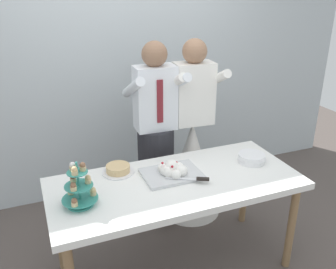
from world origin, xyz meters
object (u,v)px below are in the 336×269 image
(round_cake, at_px, (118,169))
(person_bride, at_px, (192,157))
(dessert_table, at_px, (176,190))
(main_cake_tray, at_px, (172,171))
(person_groom, at_px, (156,147))
(cupcake_stand, at_px, (79,189))
(plate_stack, at_px, (252,158))

(round_cake, xyz_separation_m, person_bride, (0.79, 0.39, -0.22))
(dessert_table, relative_size, main_cake_tray, 4.29)
(main_cake_tray, xyz_separation_m, round_cake, (-0.35, 0.19, -0.01))
(person_groom, relative_size, person_bride, 1.00)
(round_cake, height_order, person_groom, person_groom)
(cupcake_stand, distance_m, person_bride, 1.36)
(main_cake_tray, relative_size, person_groom, 0.25)
(cupcake_stand, distance_m, round_cake, 0.47)
(plate_stack, xyz_separation_m, person_groom, (-0.58, 0.61, -0.06))
(dessert_table, xyz_separation_m, plate_stack, (0.67, 0.05, 0.11))
(dessert_table, xyz_separation_m, cupcake_stand, (-0.68, -0.05, 0.19))
(dessert_table, height_order, round_cake, round_cake)
(round_cake, height_order, person_bride, person_bride)
(dessert_table, bearing_deg, cupcake_stand, -175.86)
(dessert_table, distance_m, cupcake_stand, 0.71)
(main_cake_tray, height_order, person_groom, person_groom)
(main_cake_tray, height_order, plate_stack, main_cake_tray)
(main_cake_tray, relative_size, person_bride, 0.25)
(dessert_table, xyz_separation_m, round_cake, (-0.35, 0.27, 0.10))
(round_cake, distance_m, person_groom, 0.59)
(main_cake_tray, bearing_deg, plate_stack, -2.38)
(cupcake_stand, height_order, person_bride, person_bride)
(round_cake, bearing_deg, cupcake_stand, -136.06)
(dessert_table, distance_m, person_groom, 0.67)
(cupcake_stand, height_order, plate_stack, cupcake_stand)
(cupcake_stand, bearing_deg, round_cake, 43.94)
(person_groom, bearing_deg, dessert_table, -97.72)
(plate_stack, bearing_deg, dessert_table, -175.77)
(round_cake, distance_m, person_bride, 0.91)
(round_cake, bearing_deg, person_groom, 41.40)
(cupcake_stand, xyz_separation_m, round_cake, (0.33, 0.32, -0.09))
(cupcake_stand, xyz_separation_m, plate_stack, (1.35, 0.10, -0.08))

